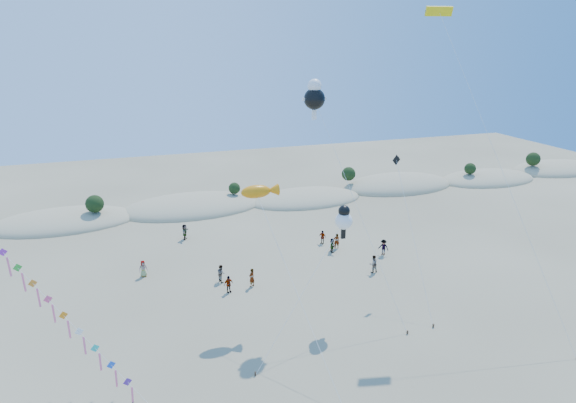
# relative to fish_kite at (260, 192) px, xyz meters

# --- Properties ---
(dune_ridge) EXTENTS (145.30, 11.49, 5.57)m
(dune_ridge) POSITION_rel_fish_kite_xyz_m (-1.32, 27.68, -10.17)
(dune_ridge) COLOR gray
(dune_ridge) RESTS_ON ground
(fish_kite) EXTENTS (3.10, 14.44, 10.85)m
(fish_kite) POSITION_rel_fish_kite_xyz_m (0.00, 0.00, 0.00)
(fish_kite) COLOR #3F2D1E
(fish_kite) RESTS_ON ground
(cartoon_kite_low) EXTENTS (9.61, 6.58, 9.37)m
(cartoon_kite_low) POSITION_rel_fish_kite_xyz_m (6.04, -2.67, -2.06)
(cartoon_kite_low) COLOR #3F2D1E
(cartoon_kite_low) RESTS_ON ground
(cartoon_kite_high) EXTENTS (5.78, 9.42, 18.75)m
(cartoon_kite_high) POSITION_rel_fish_kite_xyz_m (4.88, 1.10, 7.08)
(cartoon_kite_high) COLOR #3F2D1E
(cartoon_kite_high) RESTS_ON ground
(parafoil_kite) EXTENTS (5.41, 14.87, 24.21)m
(parafoil_kite) POSITION_rel_fish_kite_xyz_m (15.27, 0.09, 12.93)
(parafoil_kite) COLOR #3F2D1E
(parafoil_kite) RESTS_ON ground
(dark_kite) EXTENTS (1.53, 9.18, 11.97)m
(dark_kite) POSITION_rel_fish_kite_xyz_m (12.76, -0.83, -2.07)
(dark_kite) COLOR #3F2D1E
(dark_kite) RESTS_ON ground
(beachgoers) EXTENTS (25.40, 15.45, 1.79)m
(beachgoers) POSITION_rel_fish_kite_xyz_m (4.07, 8.39, -9.44)
(beachgoers) COLOR slate
(beachgoers) RESTS_ON ground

